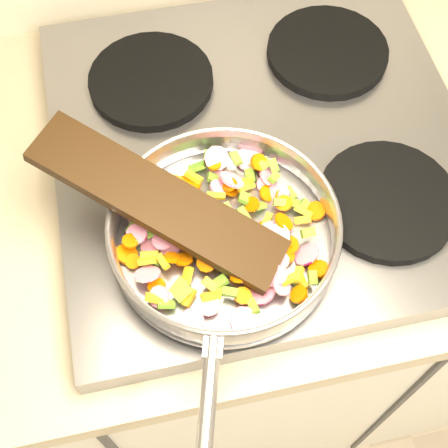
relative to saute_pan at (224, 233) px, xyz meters
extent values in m
cube|color=#939399|center=(0.09, 0.16, -0.07)|extent=(0.60, 0.60, 0.04)
cylinder|color=black|center=(-0.05, 0.02, -0.04)|extent=(0.19, 0.19, 0.02)
cylinder|color=black|center=(0.23, 0.02, -0.04)|extent=(0.19, 0.19, 0.02)
cylinder|color=black|center=(-0.05, 0.30, -0.04)|extent=(0.19, 0.19, 0.02)
cylinder|color=black|center=(0.23, 0.30, -0.04)|extent=(0.19, 0.19, 0.02)
cylinder|color=#9E9EA5|center=(0.00, 0.00, -0.03)|extent=(0.29, 0.29, 0.01)
torus|color=#9E9EA5|center=(0.00, 0.00, 0.00)|extent=(0.33, 0.33, 0.05)
torus|color=#9E9EA5|center=(0.00, 0.00, 0.02)|extent=(0.29, 0.29, 0.01)
cylinder|color=#9E9EA5|center=(-0.07, -0.23, 0.01)|extent=(0.07, 0.19, 0.02)
cube|color=#9E9EA5|center=(-0.04, -0.14, 0.01)|extent=(0.03, 0.04, 0.02)
cube|color=#659D2A|center=(0.01, -0.10, -0.01)|extent=(0.01, 0.02, 0.02)
cube|color=yellow|center=(-0.10, -0.02, 0.00)|extent=(0.03, 0.02, 0.02)
cylinder|color=#D55C01|center=(0.01, -0.05, -0.01)|extent=(0.03, 0.03, 0.02)
cylinder|color=#D55C01|center=(0.02, 0.07, -0.02)|extent=(0.03, 0.04, 0.03)
cylinder|color=#D55C01|center=(0.08, -0.03, -0.01)|extent=(0.03, 0.03, 0.02)
cube|color=#659D2A|center=(0.06, 0.09, -0.02)|extent=(0.01, 0.02, 0.02)
cube|color=#659D2A|center=(0.01, 0.12, -0.02)|extent=(0.02, 0.02, 0.01)
cube|color=yellow|center=(0.02, 0.12, -0.01)|extent=(0.02, 0.02, 0.02)
cube|color=#659D2A|center=(-0.01, 0.12, -0.02)|extent=(0.03, 0.02, 0.02)
cylinder|color=#D55C01|center=(-0.05, 0.09, -0.01)|extent=(0.03, 0.03, 0.01)
cylinder|color=#D55C01|center=(-0.02, 0.09, -0.02)|extent=(0.03, 0.03, 0.01)
cube|color=yellow|center=(-0.04, 0.04, 0.00)|extent=(0.02, 0.02, 0.02)
cylinder|color=#D55C01|center=(-0.08, 0.03, -0.02)|extent=(0.02, 0.02, 0.02)
cube|color=#659D2A|center=(0.01, 0.12, -0.01)|extent=(0.02, 0.02, 0.01)
cube|color=yellow|center=(-0.02, 0.02, 0.00)|extent=(0.01, 0.02, 0.01)
cylinder|color=#D55C01|center=(-0.06, 0.04, 0.00)|extent=(0.03, 0.03, 0.02)
cylinder|color=#D55C01|center=(0.02, -0.04, -0.01)|extent=(0.03, 0.03, 0.02)
cube|color=yellow|center=(0.04, -0.07, -0.01)|extent=(0.01, 0.02, 0.01)
cube|color=yellow|center=(-0.04, 0.04, -0.01)|extent=(0.03, 0.02, 0.02)
cylinder|color=#D55C01|center=(0.07, 0.06, -0.02)|extent=(0.03, 0.03, 0.01)
cube|color=#659D2A|center=(0.06, 0.04, -0.01)|extent=(0.02, 0.02, 0.01)
cube|color=#659D2A|center=(0.00, 0.00, -0.02)|extent=(0.02, 0.03, 0.01)
cylinder|color=#C91357|center=(-0.11, 0.02, 0.00)|extent=(0.04, 0.04, 0.01)
cylinder|color=#C91357|center=(0.03, -0.05, -0.02)|extent=(0.05, 0.05, 0.01)
cube|color=#659D2A|center=(0.08, 0.03, -0.01)|extent=(0.02, 0.01, 0.01)
cylinder|color=#D55C01|center=(0.00, -0.06, 0.00)|extent=(0.03, 0.03, 0.02)
cylinder|color=#C91357|center=(-0.06, 0.01, -0.01)|extent=(0.04, 0.03, 0.02)
cube|color=yellow|center=(0.00, -0.02, -0.02)|extent=(0.02, 0.02, 0.01)
cylinder|color=#C91357|center=(-0.08, 0.01, 0.00)|extent=(0.04, 0.04, 0.01)
cube|color=yellow|center=(0.00, 0.00, 0.00)|extent=(0.02, 0.02, 0.01)
cube|color=#659D2A|center=(0.00, 0.01, 0.00)|extent=(0.02, 0.02, 0.01)
cylinder|color=#C91357|center=(0.08, 0.07, -0.01)|extent=(0.03, 0.03, 0.03)
cylinder|color=#D55C01|center=(-0.12, -0.01, -0.02)|extent=(0.02, 0.02, 0.01)
cylinder|color=#C91357|center=(0.05, -0.07, 0.00)|extent=(0.03, 0.04, 0.03)
cylinder|color=#D55C01|center=(-0.06, -0.02, -0.01)|extent=(0.03, 0.03, 0.02)
cube|color=yellow|center=(-0.04, 0.03, -0.02)|extent=(0.02, 0.02, 0.01)
cylinder|color=#D55C01|center=(0.02, 0.07, -0.01)|extent=(0.02, 0.02, 0.02)
cube|color=#659D2A|center=(-0.11, 0.02, -0.01)|extent=(0.02, 0.02, 0.02)
cube|color=#659D2A|center=(0.01, 0.09, -0.01)|extent=(0.02, 0.02, 0.02)
cube|color=yellow|center=(-0.06, 0.08, -0.01)|extent=(0.02, 0.01, 0.02)
cylinder|color=#D55C01|center=(0.09, 0.05, -0.02)|extent=(0.02, 0.02, 0.02)
cube|color=yellow|center=(0.11, 0.00, -0.02)|extent=(0.02, 0.01, 0.02)
cylinder|color=#C91357|center=(0.06, -0.01, -0.01)|extent=(0.04, 0.04, 0.02)
cube|color=#659D2A|center=(0.07, 0.10, -0.02)|extent=(0.03, 0.02, 0.02)
cube|color=#659D2A|center=(0.04, 0.11, 0.00)|extent=(0.02, 0.02, 0.01)
cube|color=yellow|center=(0.04, 0.07, -0.01)|extent=(0.03, 0.02, 0.02)
cylinder|color=#C91357|center=(-0.06, -0.10, -0.01)|extent=(0.04, 0.04, 0.03)
cylinder|color=#C91357|center=(-0.05, 0.06, 0.00)|extent=(0.03, 0.02, 0.02)
cube|color=yellow|center=(-0.05, 0.10, -0.01)|extent=(0.02, 0.02, 0.02)
cylinder|color=#C91357|center=(-0.04, -0.09, -0.01)|extent=(0.04, 0.03, 0.02)
cube|color=#659D2A|center=(0.05, 0.00, -0.01)|extent=(0.02, 0.02, 0.01)
cube|color=yellow|center=(-0.09, 0.05, 0.00)|extent=(0.02, 0.02, 0.02)
cylinder|color=#D55C01|center=(0.01, -0.08, -0.01)|extent=(0.03, 0.03, 0.01)
cube|color=#659D2A|center=(-0.08, 0.02, 0.00)|extent=(0.02, 0.02, 0.02)
cylinder|color=#D55C01|center=(0.03, -0.02, -0.01)|extent=(0.02, 0.02, 0.02)
cube|color=#659D2A|center=(0.04, 0.05, -0.01)|extent=(0.02, 0.02, 0.01)
cylinder|color=#D55C01|center=(0.05, 0.04, -0.01)|extent=(0.03, 0.03, 0.02)
cube|color=#659D2A|center=(0.00, -0.05, 0.00)|extent=(0.02, 0.02, 0.01)
cube|color=#659D2A|center=(-0.02, -0.01, -0.01)|extent=(0.02, 0.02, 0.02)
cylinder|color=#C91357|center=(0.10, -0.05, -0.01)|extent=(0.04, 0.03, 0.03)
cylinder|color=#D55C01|center=(0.09, 0.03, -0.01)|extent=(0.02, 0.03, 0.01)
cube|color=#659D2A|center=(-0.07, -0.06, 0.00)|extent=(0.03, 0.02, 0.02)
cube|color=#659D2A|center=(0.08, 0.07, 0.00)|extent=(0.02, 0.02, 0.01)
cylinder|color=#C91357|center=(0.03, -0.08, -0.02)|extent=(0.04, 0.04, 0.02)
cube|color=yellow|center=(-0.03, -0.08, 0.00)|extent=(0.03, 0.01, 0.02)
cylinder|color=#D55C01|center=(0.08, 0.00, 0.00)|extent=(0.03, 0.04, 0.03)
cylinder|color=#C91357|center=(0.06, -0.05, 0.00)|extent=(0.03, 0.03, 0.02)
cube|color=yellow|center=(-0.05, 0.07, -0.01)|extent=(0.02, 0.02, 0.01)
cube|color=#659D2A|center=(0.03, 0.02, 0.00)|extent=(0.02, 0.02, 0.02)
cylinder|color=#D55C01|center=(0.00, 0.02, -0.01)|extent=(0.03, 0.03, 0.01)
cube|color=#659D2A|center=(-0.02, -0.06, -0.01)|extent=(0.02, 0.02, 0.01)
cylinder|color=#D55C01|center=(0.01, 0.11, 0.00)|extent=(0.03, 0.03, 0.01)
cube|color=#659D2A|center=(-0.09, -0.08, -0.01)|extent=(0.02, 0.01, 0.02)
cylinder|color=#D55C01|center=(-0.03, -0.03, 0.00)|extent=(0.03, 0.03, 0.02)
cylinder|color=#D55C01|center=(0.10, -0.07, -0.01)|extent=(0.04, 0.04, 0.01)
cylinder|color=#D55C01|center=(0.07, 0.09, 0.00)|extent=(0.03, 0.03, 0.02)
cube|color=yellow|center=(-0.10, -0.01, 0.00)|extent=(0.02, 0.02, 0.01)
cube|color=#659D2A|center=(0.00, 0.02, 0.00)|extent=(0.02, 0.02, 0.02)
cube|color=#659D2A|center=(-0.06, 0.05, -0.01)|extent=(0.02, 0.02, 0.01)
cube|color=#659D2A|center=(0.08, -0.07, -0.02)|extent=(0.02, 0.02, 0.01)
cylinder|color=#D55C01|center=(0.04, -0.02, 0.00)|extent=(0.02, 0.02, 0.01)
cube|color=#659D2A|center=(-0.01, -0.01, -0.02)|extent=(0.02, 0.03, 0.01)
cylinder|color=#C91357|center=(0.03, 0.08, -0.01)|extent=(0.05, 0.05, 0.03)
cylinder|color=#C91357|center=(-0.09, -0.06, -0.01)|extent=(0.04, 0.04, 0.02)
cylinder|color=#D55C01|center=(0.07, -0.04, -0.01)|extent=(0.03, 0.03, 0.02)
cube|color=#659D2A|center=(0.07, -0.04, -0.02)|extent=(0.02, 0.02, 0.02)
cube|color=#659D2A|center=(-0.09, -0.01, -0.01)|extent=(0.02, 0.02, 0.01)
cylinder|color=#C91357|center=(0.05, -0.08, 0.00)|extent=(0.03, 0.03, 0.02)
cylinder|color=#D55C01|center=(0.01, 0.02, 0.00)|extent=(0.03, 0.03, 0.01)
cylinder|color=#C91357|center=(0.08, 0.00, -0.02)|extent=(0.03, 0.03, 0.01)
cylinder|color=#C91357|center=(0.01, 0.10, -0.02)|extent=(0.03, 0.04, 0.03)
cube|color=yellow|center=(-0.07, 0.09, -0.01)|extent=(0.02, 0.02, 0.01)
cylinder|color=#D55C01|center=(0.07, -0.10, -0.01)|extent=(0.03, 0.03, 0.03)
cube|color=#659D2A|center=(0.10, -0.02, 0.00)|extent=(0.02, 0.02, 0.02)
cylinder|color=#C91357|center=(-0.02, 0.01, -0.01)|extent=(0.04, 0.03, 0.02)
cylinder|color=#D55C01|center=(-0.12, 0.01, -0.02)|extent=(0.04, 0.04, 0.02)
cube|color=yellow|center=(0.01, -0.01, -0.02)|extent=(0.02, 0.02, 0.01)
cylinder|color=#C91357|center=(-0.02, 0.02, -0.01)|extent=(0.03, 0.03, 0.02)
cylinder|color=#D55C01|center=(-0.07, 0.05, 0.00)|extent=(0.04, 0.04, 0.02)
cube|color=yellow|center=(-0.10, -0.07, -0.01)|extent=(0.03, 0.02, 0.02)
cube|color=yellow|center=(0.11, 0.02, -0.01)|extent=(0.03, 0.02, 0.02)
cube|color=#659D2A|center=(0.02, 0.04, -0.02)|extent=(0.02, 0.02, 0.01)
cylinder|color=#D55C01|center=(0.05, -0.05, -0.01)|extent=(0.02, 0.03, 0.02)
cube|color=yellow|center=(-0.04, 0.06, 0.00)|extent=(0.03, 0.01, 0.02)
cube|color=yellow|center=(-0.03, -0.06, -0.01)|extent=(0.03, 0.03, 0.02)
cylinder|color=#C91357|center=(-0.10, -0.03, -0.01)|extent=(0.05, 0.04, 0.03)
cube|color=yellow|center=(0.06, -0.08, 0.00)|extent=(0.02, 0.02, 0.01)
cube|color=#659D2A|center=(-0.06, -0.07, 0.00)|extent=(0.03, 0.02, 0.02)
cube|color=yellow|center=(-0.08, -0.02, 0.00)|extent=(0.02, 0.02, 0.01)
cylinder|color=#D55C01|center=(0.10, -0.05, -0.02)|extent=(0.03, 0.03, 0.02)
cylinder|color=#C91357|center=(0.07, 0.07, -0.02)|extent=(0.04, 0.03, 0.03)
cylinder|color=#D55C01|center=(-0.12, 0.01, 0.00)|extent=(0.03, 0.03, 0.01)
cube|color=#659D2A|center=(0.01, 0.03, -0.01)|extent=(0.02, 0.03, 0.02)
cylinder|color=#C91357|center=(0.02, -0.02, -0.02)|extent=(0.04, 0.04, 0.01)
cube|color=#659D2A|center=(0.10, 0.03, -0.01)|extent=(0.02, 0.02, 0.02)
cube|color=yellow|center=(0.08, -0.08, 0.00)|extent=(0.02, 0.02, 0.01)
cylinder|color=#C91357|center=(-0.09, 0.01, -0.02)|extent=(0.03, 0.03, 0.02)
cylinder|color=#D55C01|center=(-0.05, 0.09, -0.01)|extent=(0.04, 0.03, 0.02)
cube|color=yellow|center=(0.00, 0.06, 0.00)|extent=(0.03, 0.01, 0.01)
cylinder|color=#C91357|center=(-0.07, 0.09, -0.01)|extent=(0.04, 0.03, 0.01)
cylinder|color=#C91357|center=(-0.07, 0.01, -0.02)|extent=(0.04, 0.04, 0.02)
cylinder|color=#C91357|center=(0.06, 0.11, -0.02)|extent=(0.05, 0.05, 0.01)
cube|color=yellow|center=(-0.02, 0.10, -0.01)|extent=(0.03, 0.03, 0.01)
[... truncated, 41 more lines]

